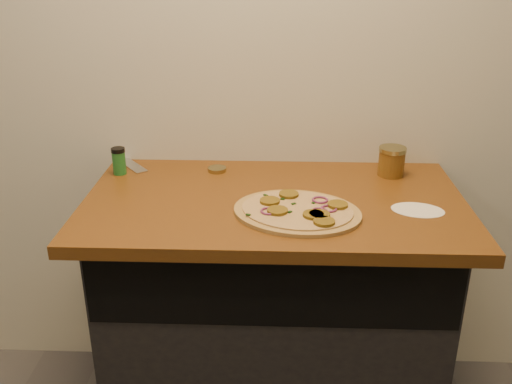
{
  "coord_description": "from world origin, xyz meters",
  "views": [
    {
      "loc": [
        0.01,
        -0.24,
        1.63
      ],
      "look_at": [
        -0.06,
        1.34,
        0.95
      ],
      "focal_mm": 40.0,
      "sensor_mm": 36.0,
      "label": 1
    }
  ],
  "objects_px": {
    "pizza": "(298,211)",
    "chefs_knife": "(120,156)",
    "spice_shaker": "(119,161)",
    "salsa_jar": "(392,161)"
  },
  "relations": [
    {
      "from": "pizza",
      "to": "chefs_knife",
      "type": "height_order",
      "value": "pizza"
    },
    {
      "from": "chefs_knife",
      "to": "spice_shaker",
      "type": "distance_m",
      "value": 0.17
    },
    {
      "from": "pizza",
      "to": "spice_shaker",
      "type": "distance_m",
      "value": 0.69
    },
    {
      "from": "pizza",
      "to": "spice_shaker",
      "type": "xyz_separation_m",
      "value": [
        -0.61,
        0.3,
        0.04
      ]
    },
    {
      "from": "chefs_knife",
      "to": "spice_shaker",
      "type": "xyz_separation_m",
      "value": [
        0.04,
        -0.16,
        0.04
      ]
    },
    {
      "from": "chefs_knife",
      "to": "salsa_jar",
      "type": "relative_size",
      "value": 2.76
    },
    {
      "from": "pizza",
      "to": "salsa_jar",
      "type": "bearing_deg",
      "value": 44.76
    },
    {
      "from": "pizza",
      "to": "spice_shaker",
      "type": "bearing_deg",
      "value": 153.57
    },
    {
      "from": "salsa_jar",
      "to": "chefs_knife",
      "type": "bearing_deg",
      "value": 172.06
    },
    {
      "from": "spice_shaker",
      "to": "chefs_knife",
      "type": "bearing_deg",
      "value": 104.66
    }
  ]
}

